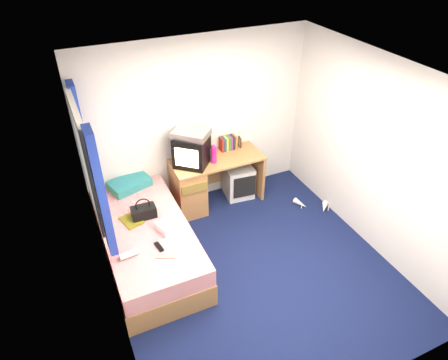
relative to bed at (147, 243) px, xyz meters
name	(u,v)px	position (x,y,z in m)	size (l,w,h in m)	color
ground	(253,269)	(1.10, -0.69, -0.27)	(3.40, 3.40, 0.00)	#0C1438
room_shell	(258,170)	(1.10, -0.69, 1.18)	(3.40, 3.40, 3.40)	white
bed	(147,243)	(0.00, 0.00, 0.00)	(1.01, 2.00, 0.54)	#AD7B48
pillow	(130,184)	(0.03, 0.86, 0.33)	(0.52, 0.33, 0.11)	#174C9A
desk	(199,183)	(0.98, 0.74, 0.14)	(1.30, 0.55, 0.75)	#AD7B48
storage_cube	(238,181)	(1.62, 0.76, -0.02)	(0.40, 0.40, 0.50)	silver
crt_tv	(192,151)	(0.89, 0.74, 0.69)	(0.58, 0.57, 0.42)	black
vcr	(191,134)	(0.90, 0.75, 0.95)	(0.46, 0.33, 0.09)	#B3B3B6
book_row	(228,143)	(1.51, 0.91, 0.58)	(0.24, 0.13, 0.20)	maroon
picture_frame	(240,142)	(1.70, 0.91, 0.55)	(0.02, 0.12, 0.14)	#312010
pink_water_bottle	(214,155)	(1.18, 0.66, 0.60)	(0.08, 0.08, 0.24)	#D41E7B
aerosol_can	(212,154)	(1.18, 0.74, 0.57)	(0.05, 0.05, 0.18)	silver
handbag	(144,212)	(0.04, 0.17, 0.35)	(0.30, 0.17, 0.28)	black
towel	(170,225)	(0.27, -0.15, 0.32)	(0.29, 0.24, 0.10)	white
magazine	(132,220)	(-0.12, 0.16, 0.28)	(0.21, 0.28, 0.01)	gold
water_bottle	(129,254)	(-0.29, -0.42, 0.31)	(0.07, 0.07, 0.20)	silver
colour_swatch_fan	(165,256)	(0.07, -0.58, 0.28)	(0.22, 0.06, 0.01)	gold
remote_control	(159,247)	(0.05, -0.41, 0.28)	(0.05, 0.16, 0.02)	black
window_assembly	(89,163)	(-0.45, 0.21, 1.15)	(0.11, 1.42, 1.40)	silver
white_heels	(312,205)	(2.46, 0.01, -0.23)	(0.45, 0.45, 0.09)	silver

